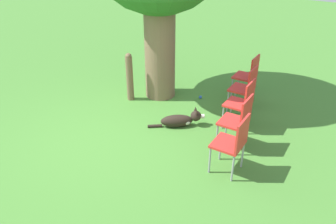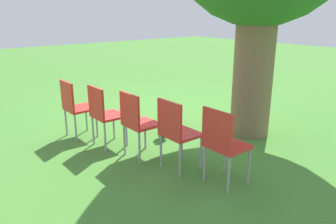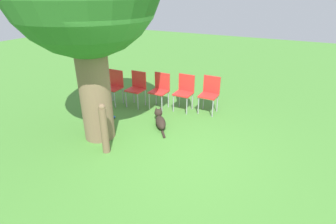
{
  "view_description": "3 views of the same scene",
  "coord_description": "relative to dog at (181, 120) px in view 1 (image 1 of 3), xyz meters",
  "views": [
    {
      "loc": [
        3.36,
        -3.91,
        3.17
      ],
      "look_at": [
        0.7,
        0.44,
        0.33
      ],
      "focal_mm": 35.0,
      "sensor_mm": 36.0,
      "label": 1
    },
    {
      "loc": [
        4.19,
        4.67,
        1.97
      ],
      "look_at": [
        0.82,
        0.6,
        0.34
      ],
      "focal_mm": 35.0,
      "sensor_mm": 36.0,
      "label": 2
    },
    {
      "loc": [
        -3.92,
        -2.04,
        2.88
      ],
      "look_at": [
        0.9,
        0.44,
        0.37
      ],
      "focal_mm": 28.0,
      "sensor_mm": 36.0,
      "label": 3
    }
  ],
  "objects": [
    {
      "name": "ground_plane",
      "position": [
        -0.87,
        -0.63,
        -0.13
      ],
      "size": [
        30.0,
        30.0,
        0.0
      ],
      "primitive_type": "plane",
      "color": "#478433"
    },
    {
      "name": "dog",
      "position": [
        0.0,
        0.0,
        0.0
      ],
      "size": [
        0.87,
        0.7,
        0.36
      ],
      "rotation": [
        0.0,
        0.0,
        0.65
      ],
      "color": "#2D231C",
      "rests_on": "ground_plane"
    },
    {
      "name": "fence_post",
      "position": [
        -1.46,
        0.4,
        0.39
      ],
      "size": [
        0.14,
        0.14,
        1.03
      ],
      "color": "brown",
      "rests_on": "ground_plane"
    },
    {
      "name": "red_chair_0",
      "position": [
        1.27,
        -0.75,
        0.42
      ],
      "size": [
        0.43,
        0.45,
        0.94
      ],
      "rotation": [
        0.0,
        0.0,
        3.13
      ],
      "color": "red",
      "rests_on": "ground_plane"
    },
    {
      "name": "red_chair_1",
      "position": [
        1.11,
        -0.12,
        0.42
      ],
      "size": [
        0.43,
        0.45,
        0.94
      ],
      "rotation": [
        0.0,
        0.0,
        3.13
      ],
      "color": "red",
      "rests_on": "ground_plane"
    },
    {
      "name": "red_chair_2",
      "position": [
        0.94,
        0.51,
        0.42
      ],
      "size": [
        0.43,
        0.45,
        0.94
      ],
      "rotation": [
        0.0,
        0.0,
        3.13
      ],
      "color": "red",
      "rests_on": "ground_plane"
    },
    {
      "name": "red_chair_3",
      "position": [
        0.78,
        1.14,
        0.42
      ],
      "size": [
        0.43,
        0.45,
        0.94
      ],
      "rotation": [
        0.0,
        0.0,
        3.13
      ],
      "color": "red",
      "rests_on": "ground_plane"
    },
    {
      "name": "red_chair_4",
      "position": [
        0.62,
        1.77,
        0.42
      ],
      "size": [
        0.43,
        0.45,
        0.94
      ],
      "rotation": [
        0.0,
        0.0,
        3.13
      ],
      "color": "red",
      "rests_on": "ground_plane"
    },
    {
      "name": "tennis_ball",
      "position": [
        -0.2,
        1.2,
        -0.1
      ],
      "size": [
        0.07,
        0.07,
        0.07
      ],
      "color": "blue",
      "rests_on": "ground_plane"
    }
  ]
}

